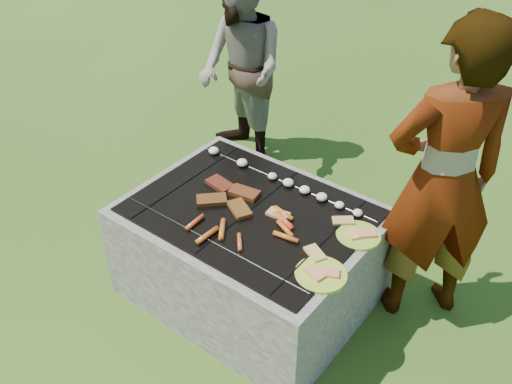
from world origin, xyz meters
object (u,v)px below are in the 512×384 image
fire_pit (251,255)px  plate_far (359,235)px  cook (443,181)px  plate_near (321,274)px  bystander (241,70)px

fire_pit → plate_far: bearing=16.9°
fire_pit → cook: cook is taller
plate_near → fire_pit: bearing=161.9°
fire_pit → plate_near: bearing=-18.1°
fire_pit → bystander: bearing=130.6°
fire_pit → bystander: 1.56m
cook → bystander: 1.89m
plate_near → cook: size_ratio=0.17×
bystander → plate_far: bearing=-7.5°
plate_far → cook: bearing=53.3°
plate_far → cook: (0.25, 0.34, 0.25)m
plate_near → cook: 0.78m
plate_far → bystander: bearing=148.0°
plate_far → plate_near: 0.35m
plate_far → cook: 0.49m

